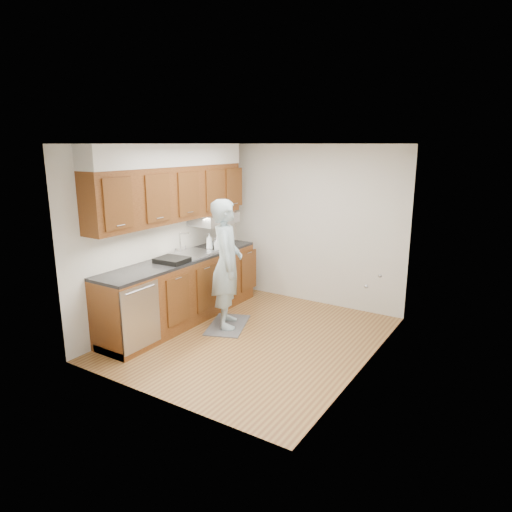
{
  "coord_description": "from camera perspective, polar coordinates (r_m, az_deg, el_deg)",
  "views": [
    {
      "loc": [
        3.01,
        -4.71,
        2.5
      ],
      "look_at": [
        -0.12,
        0.25,
        1.05
      ],
      "focal_mm": 32.0,
      "sensor_mm": 36.0,
      "label": 1
    }
  ],
  "objects": [
    {
      "name": "dish_rack",
      "position": [
        6.26,
        -10.46,
        -0.5
      ],
      "size": [
        0.43,
        0.37,
        0.06
      ],
      "primitive_type": "cube",
      "rotation": [
        0.0,
        0.0,
        0.06
      ],
      "color": "black",
      "rests_on": "counter"
    },
    {
      "name": "steel_can",
      "position": [
        6.93,
        -4.37,
        1.32
      ],
      "size": [
        0.07,
        0.07,
        0.12
      ],
      "primitive_type": "cylinder",
      "rotation": [
        0.0,
        0.0,
        -0.07
      ],
      "color": "#A5A5AA",
      "rests_on": "counter"
    },
    {
      "name": "floor_mat",
      "position": [
        6.53,
        -3.55,
        -8.6
      ],
      "size": [
        0.75,
        0.95,
        0.02
      ],
      "primitive_type": "cube",
      "rotation": [
        0.0,
        0.0,
        0.37
      ],
      "color": "#5C5C5E",
      "rests_on": "floor"
    },
    {
      "name": "soap_bottle_c",
      "position": [
        7.08,
        -4.93,
        1.79
      ],
      "size": [
        0.18,
        0.18,
        0.17
      ],
      "primitive_type": "imported",
      "rotation": [
        0.0,
        0.0,
        0.53
      ],
      "color": "silver",
      "rests_on": "counter"
    },
    {
      "name": "soda_can",
      "position": [
        6.99,
        -4.99,
        1.37
      ],
      "size": [
        0.07,
        0.07,
        0.1
      ],
      "primitive_type": "cylinder",
      "rotation": [
        0.0,
        0.0,
        0.38
      ],
      "color": "#A71C28",
      "rests_on": "counter"
    },
    {
      "name": "soap_bottle_a",
      "position": [
        6.92,
        -5.85,
        1.83
      ],
      "size": [
        0.12,
        0.12,
        0.25
      ],
      "primitive_type": "imported",
      "rotation": [
        0.0,
        0.0,
        -0.24
      ],
      "color": "silver",
      "rests_on": "counter"
    },
    {
      "name": "floor",
      "position": [
        6.13,
        -0.32,
        -10.22
      ],
      "size": [
        3.5,
        3.5,
        0.0
      ],
      "primitive_type": "plane",
      "color": "olive",
      "rests_on": "ground"
    },
    {
      "name": "person",
      "position": [
        6.21,
        -3.69,
        0.07
      ],
      "size": [
        0.79,
        0.85,
        2.01
      ],
      "primitive_type": "imported",
      "rotation": [
        0.0,
        0.0,
        2.16
      ],
      "color": "#9AB3BC",
      "rests_on": "floor_mat"
    },
    {
      "name": "counter",
      "position": [
        6.63,
        -9.13,
        -3.97
      ],
      "size": [
        0.64,
        2.8,
        1.3
      ],
      "color": "brown",
      "rests_on": "floor"
    },
    {
      "name": "wall_left",
      "position": [
        6.64,
        -11.33,
        2.75
      ],
      "size": [
        0.02,
        3.5,
        2.5
      ],
      "primitive_type": "cube",
      "color": "silver",
      "rests_on": "floor"
    },
    {
      "name": "ceiling",
      "position": [
        5.59,
        -0.36,
        13.86
      ],
      "size": [
        3.5,
        3.5,
        0.0
      ],
      "primitive_type": "plane",
      "rotation": [
        3.14,
        0.0,
        0.0
      ],
      "color": "white",
      "rests_on": "wall_left"
    },
    {
      "name": "wall_right",
      "position": [
        5.11,
        14.01,
        -0.74
      ],
      "size": [
        0.02,
        3.5,
        2.5
      ],
      "primitive_type": "cube",
      "color": "silver",
      "rests_on": "floor"
    },
    {
      "name": "closet_door",
      "position": [
        5.44,
        14.75,
        -2.33
      ],
      "size": [
        0.02,
        1.22,
        2.05
      ],
      "primitive_type": "cube",
      "color": "silver",
      "rests_on": "wall_right"
    },
    {
      "name": "upper_cabinets",
      "position": [
        6.46,
        -10.25,
        8.76
      ],
      "size": [
        0.47,
        2.8,
        1.21
      ],
      "color": "brown",
      "rests_on": "wall_left"
    },
    {
      "name": "wall_back",
      "position": [
        7.24,
        7.15,
        3.82
      ],
      "size": [
        3.0,
        0.02,
        2.5
      ],
      "primitive_type": "cube",
      "color": "silver",
      "rests_on": "floor"
    },
    {
      "name": "soap_bottle_b",
      "position": [
        6.92,
        -4.94,
        1.55
      ],
      "size": [
        0.11,
        0.11,
        0.18
      ],
      "primitive_type": "imported",
      "rotation": [
        0.0,
        0.0,
        -0.85
      ],
      "color": "silver",
      "rests_on": "counter"
    }
  ]
}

